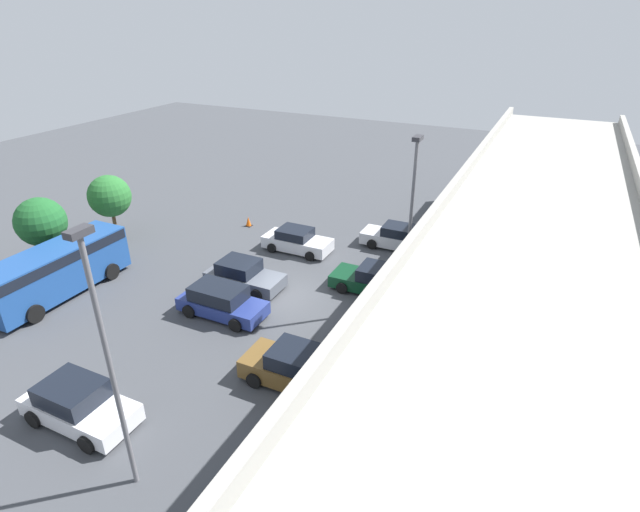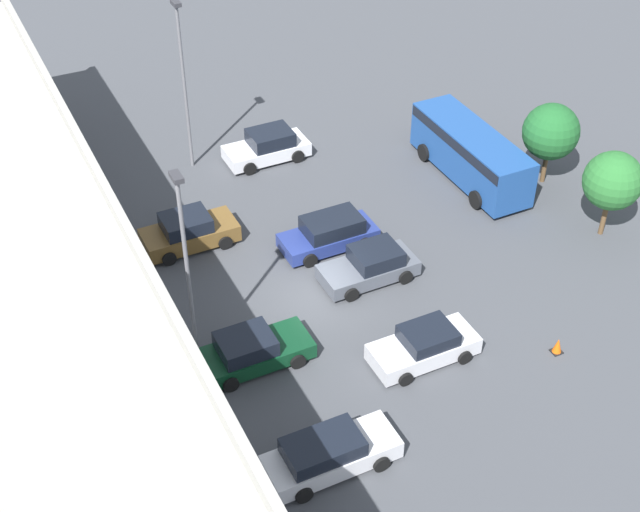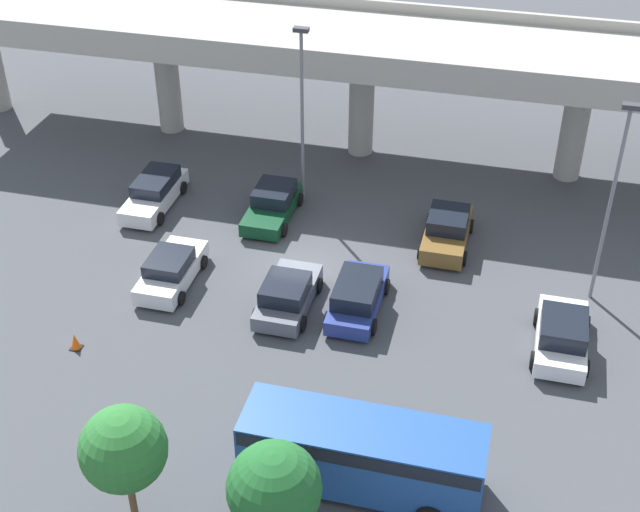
% 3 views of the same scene
% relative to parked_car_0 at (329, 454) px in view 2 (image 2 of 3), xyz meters
% --- Properties ---
extents(ground_plane, '(94.28, 94.28, 0.00)m').
position_rel_parked_car_0_xyz_m(ground_plane, '(8.64, -3.81, -0.73)').
color(ground_plane, '#424449').
extents(highway_overpass, '(45.33, 7.81, 7.16)m').
position_rel_parked_car_0_xyz_m(highway_overpass, '(8.64, 7.98, 5.01)').
color(highway_overpass, '#9E9B93').
rests_on(highway_overpass, ground_plane).
extents(parked_car_0, '(2.00, 4.82, 1.52)m').
position_rel_parked_car_0_xyz_m(parked_car_0, '(0.00, 0.00, 0.00)').
color(parked_car_0, silver).
rests_on(parked_car_0, ground_plane).
extents(parked_car_1, '(2.08, 4.37, 1.47)m').
position_rel_parked_car_0_xyz_m(parked_car_1, '(3.22, -5.83, -0.05)').
color(parked_car_1, silver).
rests_on(parked_car_1, ground_plane).
extents(parked_car_2, '(2.17, 4.56, 1.51)m').
position_rel_parked_car_0_xyz_m(parked_car_2, '(5.94, 0.43, -0.03)').
color(parked_car_2, '#0C381E').
rests_on(parked_car_2, ground_plane).
extents(parked_car_3, '(2.19, 4.32, 1.53)m').
position_rel_parked_car_0_xyz_m(parked_car_3, '(8.60, -6.31, -0.02)').
color(parked_car_3, '#515660').
rests_on(parked_car_3, ground_plane).
extents(parked_car_4, '(2.12, 4.49, 1.57)m').
position_rel_parked_car_0_xyz_m(parked_car_4, '(11.47, -5.73, 0.03)').
color(parked_car_4, navy).
rests_on(parked_car_4, ground_plane).
extents(parked_car_5, '(2.19, 4.39, 1.66)m').
position_rel_parked_car_0_xyz_m(parked_car_5, '(14.42, 0.08, 0.04)').
color(parked_car_5, brown).
rests_on(parked_car_5, ground_plane).
extents(parked_car_6, '(2.19, 4.42, 1.64)m').
position_rel_parked_car_0_xyz_m(parked_car_6, '(19.77, -6.20, 0.03)').
color(parked_car_6, silver).
rests_on(parked_car_6, ground_plane).
extents(shuttle_bus, '(7.91, 2.64, 2.67)m').
position_rel_parked_car_0_xyz_m(shuttle_bus, '(13.58, -14.79, 0.87)').
color(shuttle_bus, '#1E478C').
rests_on(shuttle_bus, ground_plane).
extents(lamp_post_near_aisle, '(0.70, 0.35, 9.01)m').
position_rel_parked_car_0_xyz_m(lamp_post_near_aisle, '(20.93, -2.36, 4.48)').
color(lamp_post_near_aisle, slate).
rests_on(lamp_post_near_aisle, ground_plane).
extents(lamp_post_mid_lot, '(0.70, 0.35, 8.91)m').
position_rel_parked_car_0_xyz_m(lamp_post_mid_lot, '(6.93, 2.38, 4.43)').
color(lamp_post_mid_lot, slate).
rests_on(lamp_post_mid_lot, ground_plane).
extents(tree_front_left, '(2.74, 2.74, 4.34)m').
position_rel_parked_car_0_xyz_m(tree_front_left, '(6.75, -17.76, 2.23)').
color(tree_front_left, brown).
rests_on(tree_front_left, ground_plane).
extents(tree_front_centre, '(2.84, 2.84, 4.33)m').
position_rel_parked_car_0_xyz_m(tree_front_centre, '(11.62, -18.03, 2.18)').
color(tree_front_centre, brown).
rests_on(tree_front_centre, ground_plane).
extents(traffic_cone, '(0.44, 0.44, 0.70)m').
position_rel_parked_car_0_xyz_m(traffic_cone, '(1.17, -10.85, -0.40)').
color(traffic_cone, black).
rests_on(traffic_cone, ground_plane).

